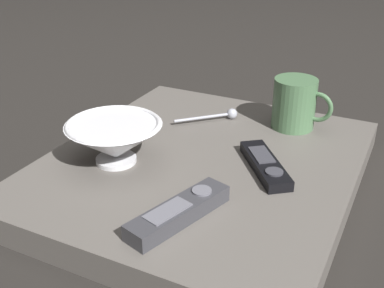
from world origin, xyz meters
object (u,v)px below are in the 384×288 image
coffee_mug (295,104)px  tv_remote_far (179,212)px  teaspoon (224,115)px  cereal_bowl (115,140)px  tv_remote_near (265,165)px

coffee_mug → tv_remote_far: bearing=81.6°
coffee_mug → teaspoon: size_ratio=1.17×
coffee_mug → teaspoon: coffee_mug is taller
teaspoon → tv_remote_far: 0.37m
teaspoon → coffee_mug: bearing=-168.4°
cereal_bowl → coffee_mug: coffee_mug is taller
tv_remote_near → tv_remote_far: bearing=72.0°
teaspoon → tv_remote_far: bearing=103.1°
cereal_bowl → coffee_mug: 0.38m
teaspoon → tv_remote_far: tv_remote_far is taller
tv_remote_far → tv_remote_near: bearing=-108.0°
teaspoon → tv_remote_near: bearing=131.5°
tv_remote_near → cereal_bowl: bearing=20.2°
cereal_bowl → tv_remote_near: (-0.25, -0.09, -0.03)m
coffee_mug → cereal_bowl: bearing=50.1°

